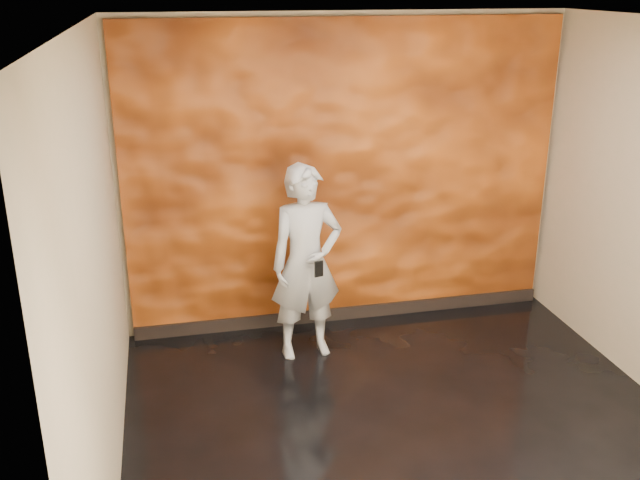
{
  "coord_description": "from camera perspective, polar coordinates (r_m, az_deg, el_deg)",
  "views": [
    {
      "loc": [
        -1.57,
        -4.0,
        3.04
      ],
      "look_at": [
        -0.44,
        1.06,
        1.14
      ],
      "focal_mm": 40.0,
      "sensor_mm": 36.0,
      "label": 1
    }
  ],
  "objects": [
    {
      "name": "feature_wall",
      "position": [
        6.38,
        2.07,
        5.03
      ],
      "size": [
        3.9,
        0.06,
        2.75
      ],
      "primitive_type": "cube",
      "color": "orange",
      "rests_on": "ground"
    },
    {
      "name": "baseboard",
      "position": [
        6.81,
        2.02,
        -5.85
      ],
      "size": [
        3.9,
        0.04,
        0.12
      ],
      "primitive_type": "cube",
      "color": "black",
      "rests_on": "ground"
    },
    {
      "name": "phone",
      "position": [
        5.66,
        -0.09,
        -2.32
      ],
      "size": [
        0.07,
        0.03,
        0.13
      ],
      "primitive_type": "cube",
      "rotation": [
        0.0,
        0.0,
        0.23
      ],
      "color": "black",
      "rests_on": "man"
    },
    {
      "name": "man",
      "position": [
        5.9,
        -1.11,
        -1.84
      ],
      "size": [
        0.64,
        0.45,
        1.67
      ],
      "primitive_type": "imported",
      "rotation": [
        0.0,
        0.0,
        0.09
      ],
      "color": "#A2A8B3",
      "rests_on": "ground"
    },
    {
      "name": "room",
      "position": [
        4.6,
        8.23,
        -1.01
      ],
      "size": [
        4.02,
        4.02,
        2.81
      ],
      "color": "black",
      "rests_on": "ground"
    }
  ]
}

